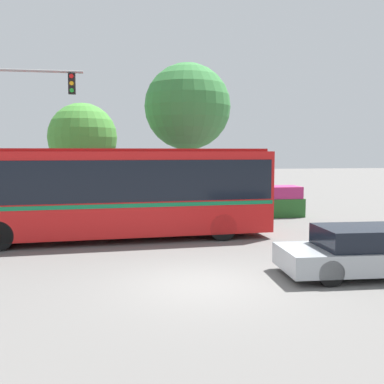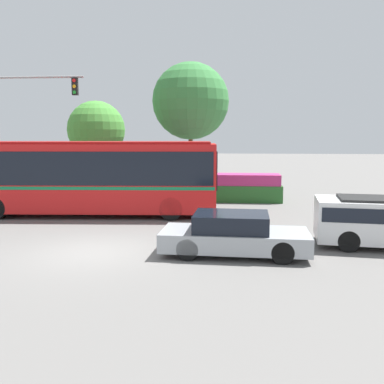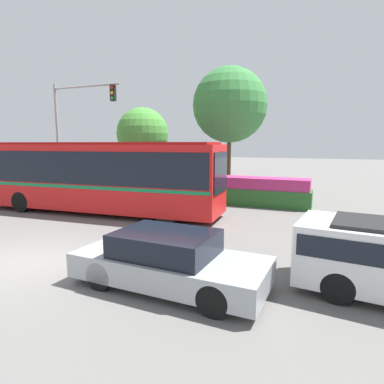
% 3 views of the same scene
% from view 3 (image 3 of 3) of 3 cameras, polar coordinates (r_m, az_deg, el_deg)
% --- Properties ---
extents(ground_plane, '(140.00, 140.00, 0.00)m').
position_cam_3_polar(ground_plane, '(10.42, -27.02, -10.86)').
color(ground_plane, slate).
extents(city_bus, '(12.33, 3.25, 3.36)m').
position_cam_3_polar(city_bus, '(15.97, -16.69, 3.23)').
color(city_bus, red).
rests_on(city_bus, ground).
extents(sedan_foreground, '(4.59, 2.10, 1.29)m').
position_cam_3_polar(sedan_foreground, '(7.65, -4.09, -12.01)').
color(sedan_foreground, '#9EA3A8').
rests_on(sedan_foreground, ground).
extents(traffic_light_pole, '(4.94, 0.24, 6.96)m').
position_cam_3_polar(traffic_light_pole, '(21.71, -20.49, 11.41)').
color(traffic_light_pole, gray).
rests_on(traffic_light_pole, ground).
extents(flowering_hedge, '(10.48, 1.48, 1.51)m').
position_cam_3_polar(flowering_hedge, '(18.25, 3.90, 0.51)').
color(flowering_hedge, '#286028').
rests_on(flowering_hedge, ground).
extents(street_tree_left, '(3.42, 3.42, 5.66)m').
position_cam_3_polar(street_tree_left, '(21.98, -8.73, 10.12)').
color(street_tree_left, brown).
rests_on(street_tree_left, ground).
extents(street_tree_centre, '(4.72, 4.72, 8.06)m').
position_cam_3_polar(street_tree_centre, '(21.23, 6.71, 15.01)').
color(street_tree_centre, brown).
rests_on(street_tree_centre, ground).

